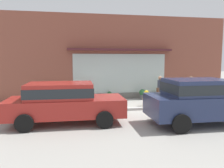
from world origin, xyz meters
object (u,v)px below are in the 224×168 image
Objects in this scene: potted_plant_window_left at (142,94)px; potted_plant_corner_tall at (192,89)px; potted_plant_window_center at (161,90)px; potted_plant_window_right at (89,96)px; potted_plant_doorstep at (109,96)px; fire_hydrant at (146,98)px; pedestrian_with_handbag at (160,88)px; parked_car_red at (64,101)px; pedestrian_passerby at (191,88)px; parked_car_navy at (200,99)px; potted_plant_near_hydrant at (46,94)px; potted_plant_by_entrance at (69,95)px.

potted_plant_corner_tall is at bearing 6.12° from potted_plant_window_left.
potted_plant_window_center reaches higher than potted_plant_corner_tall.
potted_plant_doorstep is at bearing 8.45° from potted_plant_window_right.
potted_plant_corner_tall is (3.93, 2.18, 0.10)m from fire_hydrant.
pedestrian_with_handbag is 3.04× the size of potted_plant_doorstep.
potted_plant_window_center is (3.20, -0.27, 0.29)m from potted_plant_doorstep.
potted_plant_window_left is at bearing 44.82° from parked_car_red.
pedestrian_passerby reaches higher than potted_plant_window_center.
potted_plant_doorstep is at bearing 114.82° from parked_car_navy.
pedestrian_with_handbag is 3.18m from potted_plant_doorstep.
potted_plant_near_hydrant reaches higher than potted_plant_window_left.
potted_plant_window_left is 3.28m from potted_plant_window_right.
parked_car_navy is 6.53m from potted_plant_corner_tall.
pedestrian_with_handbag reaches higher than potted_plant_corner_tall.
potted_plant_corner_tall reaches higher than potted_plant_window_left.
potted_plant_by_entrance is (-6.37, 2.20, -0.52)m from pedestrian_passerby.
potted_plant_near_hydrant is 2.43m from potted_plant_window_right.
potted_plant_corner_tall is at bearing 170.43° from pedestrian_passerby.
parked_car_red reaches higher than potted_plant_by_entrance.
potted_plant_doorstep is (-4.00, 2.31, -0.66)m from pedestrian_passerby.
potted_plant_doorstep is 0.47× the size of potted_plant_corner_tall.
fire_hydrant reaches higher than potted_plant_doorstep.
pedestrian_with_handbag is 3.63m from parked_car_navy.
potted_plant_near_hydrant is at bearing 179.28° from potted_plant_window_center.
potted_plant_window_center reaches higher than fire_hydrant.
potted_plant_near_hydrant is 1.57× the size of potted_plant_by_entrance.
parked_car_navy is 3.85× the size of potted_plant_near_hydrant.
fire_hydrant is 4.45m from potted_plant_by_entrance.
potted_plant_by_entrance is at bearing 178.36° from potted_plant_window_center.
parked_car_red reaches higher than potted_plant_near_hydrant.
pedestrian_with_handbag is 1.44× the size of potted_plant_corner_tall.
potted_plant_doorstep is at bearing 62.30° from parked_car_red.
potted_plant_by_entrance reaches higher than potted_plant_doorstep.
pedestrian_with_handbag is 3.82m from potted_plant_corner_tall.
potted_plant_window_right is (-4.47, 0.09, -0.26)m from potted_plant_window_center.
parked_car_red is 3.95× the size of potted_plant_window_center.
potted_plant_doorstep is 0.46× the size of potted_plant_window_center.
pedestrian_passerby is 5.72m from potted_plant_window_right.
pedestrian_with_handbag is at bearing -39.93° from potted_plant_doorstep.
potted_plant_near_hydrant is 0.95× the size of potted_plant_window_center.
potted_plant_near_hydrant is 9.24m from potted_plant_corner_tall.
fire_hydrant is at bearing -51.91° from potted_plant_doorstep.
parked_car_red is 4.06× the size of potted_plant_corner_tall.
pedestrian_passerby is at bearing -30.04° from potted_plant_doorstep.
parked_car_red is 6.58× the size of potted_plant_by_entrance.
potted_plant_window_right is at bearing 147.00° from fire_hydrant.
potted_plant_corner_tall reaches higher than potted_plant_window_right.
pedestrian_passerby reaches higher than fire_hydrant.
parked_car_red is 9.37m from potted_plant_corner_tall.
pedestrian_passerby is 3.66m from parked_car_navy.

